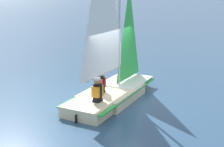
% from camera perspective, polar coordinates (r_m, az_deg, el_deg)
% --- Properties ---
extents(ground_plane, '(260.00, 260.00, 0.00)m').
position_cam_1_polar(ground_plane, '(11.36, 0.00, -4.76)').
color(ground_plane, '#2D4C6B').
extents(sailboat_main, '(3.84, 4.57, 6.09)m').
position_cam_1_polar(sailboat_main, '(11.08, -0.05, -0.55)').
color(sailboat_main, beige).
rests_on(sailboat_main, ground_plane).
extents(sailor_helm, '(0.42, 0.43, 1.16)m').
position_cam_1_polar(sailor_helm, '(10.87, -2.09, -2.19)').
color(sailor_helm, black).
rests_on(sailor_helm, ground_plane).
extents(sailor_crew, '(0.42, 0.43, 1.16)m').
position_cam_1_polar(sailor_crew, '(10.00, -2.67, -3.75)').
color(sailor_crew, black).
rests_on(sailor_crew, ground_plane).
extents(buoy_marker, '(0.51, 0.51, 1.22)m').
position_cam_1_polar(buoy_marker, '(18.44, -3.25, 3.57)').
color(buoy_marker, green).
rests_on(buoy_marker, ground_plane).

